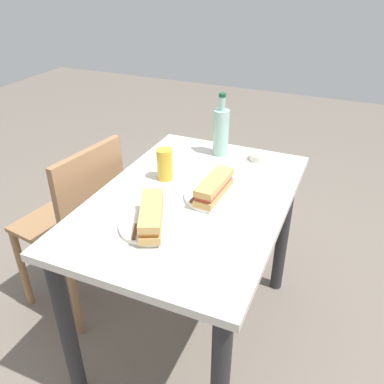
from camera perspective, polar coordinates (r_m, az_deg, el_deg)
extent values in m
plane|color=#6B6056|center=(2.03, 0.00, -19.11)|extent=(8.00, 8.00, 0.00)
cube|color=beige|center=(1.55, 0.00, -1.12)|extent=(1.05, 0.71, 0.03)
cylinder|color=#262628|center=(2.06, 12.73, -5.46)|extent=(0.06, 0.06, 0.72)
cylinder|color=#262628|center=(1.62, -17.14, -18.43)|extent=(0.06, 0.06, 0.72)
cylinder|color=#262628|center=(2.21, -2.25, -2.05)|extent=(0.06, 0.06, 0.72)
cube|color=#936B47|center=(1.99, -17.04, -4.02)|extent=(0.46, 0.46, 0.02)
cube|color=#936B47|center=(1.76, -13.96, -0.26)|extent=(0.38, 0.09, 0.40)
cylinder|color=#936B47|center=(2.33, -16.00, -5.35)|extent=(0.04, 0.04, 0.45)
cylinder|color=#936B47|center=(2.17, -22.85, -9.90)|extent=(0.04, 0.04, 0.45)
cylinder|color=#936B47|center=(2.12, -9.17, -8.51)|extent=(0.04, 0.04, 0.45)
cylinder|color=#936B47|center=(1.94, -16.18, -14.01)|extent=(0.04, 0.04, 0.45)
cylinder|color=white|center=(1.53, 3.11, -0.64)|extent=(0.22, 0.22, 0.01)
cube|color=tan|center=(1.52, 3.13, 0.01)|extent=(0.23, 0.08, 0.02)
cube|color=#B74C3D|center=(1.50, 3.15, 0.72)|extent=(0.21, 0.07, 0.02)
cube|color=tan|center=(1.49, 3.17, 1.43)|extent=(0.23, 0.08, 0.02)
cube|color=silver|center=(1.57, 2.05, 0.74)|extent=(0.10, 0.02, 0.00)
cube|color=#59331E|center=(1.50, 0.54, -0.70)|extent=(0.08, 0.02, 0.01)
cylinder|color=silver|center=(1.37, -5.67, -4.71)|extent=(0.22, 0.22, 0.01)
cube|color=tan|center=(1.36, -5.71, -4.02)|extent=(0.25, 0.16, 0.02)
cube|color=#CC8438|center=(1.35, -5.76, -3.27)|extent=(0.23, 0.15, 0.02)
cube|color=tan|center=(1.34, -5.81, -2.50)|extent=(0.25, 0.16, 0.02)
cube|color=silver|center=(1.40, -7.60, -3.46)|extent=(0.10, 0.05, 0.00)
cube|color=#59331E|center=(1.33, -8.06, -5.56)|extent=(0.08, 0.04, 0.01)
cylinder|color=#99C6B7|center=(1.84, 4.12, 8.35)|extent=(0.07, 0.07, 0.21)
cylinder|color=#99C6B7|center=(1.79, 4.28, 12.35)|extent=(0.03, 0.03, 0.06)
cylinder|color=#19472D|center=(1.78, 4.33, 13.50)|extent=(0.03, 0.03, 0.02)
cylinder|color=gold|center=(1.64, -3.85, 3.92)|extent=(0.07, 0.07, 0.13)
cylinder|color=silver|center=(1.84, 9.48, 4.93)|extent=(0.09, 0.09, 0.03)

